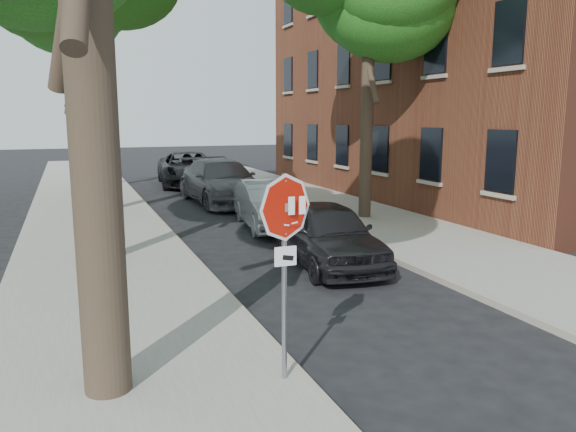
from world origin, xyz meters
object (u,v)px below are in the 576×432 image
at_px(apartment_building, 488,16).
at_px(car_d, 189,169).
at_px(tree_far, 68,28).
at_px(stop_sign, 285,238).
at_px(car_b, 269,205).
at_px(car_a, 328,234).
at_px(car_c, 222,182).

height_order(apartment_building, car_d, apartment_building).
bearing_deg(tree_far, stop_sign, -84.54).
relative_size(tree_far, car_d, 1.54).
distance_m(stop_sign, tree_far, 21.88).
bearing_deg(car_b, tree_far, 122.22).
bearing_deg(car_a, tree_far, 113.13).
xyz_separation_m(car_c, car_d, (-0.04, 6.30, -0.02)).
bearing_deg(apartment_building, car_b, -160.17).
height_order(tree_far, car_a, tree_far).
bearing_deg(tree_far, car_c, -47.62).
height_order(tree_far, car_b, tree_far).
bearing_deg(apartment_building, tree_far, 156.96).
height_order(car_a, car_c, car_c).
bearing_deg(tree_far, car_a, -72.22).
bearing_deg(car_c, stop_sign, -103.77).
bearing_deg(apartment_building, car_d, 146.38).
height_order(car_b, car_d, car_d).
relative_size(apartment_building, car_d, 3.33).
xyz_separation_m(apartment_building, stop_sign, (-14.70, -14.03, -5.71)).
bearing_deg(car_d, car_c, -83.89).
xyz_separation_m(apartment_building, car_a, (-11.62, -8.78, -6.92)).
xyz_separation_m(tree_far, car_a, (5.10, -15.89, -6.48)).
relative_size(tree_far, car_a, 2.15).
bearing_deg(car_a, car_c, 94.49).
relative_size(stop_sign, car_c, 0.44).
height_order(car_a, car_b, car_a).
xyz_separation_m(car_a, car_d, (0.11, 16.44, 0.10)).
distance_m(apartment_building, tree_far, 18.18).
distance_m(apartment_building, car_c, 13.40).
relative_size(stop_sign, tree_far, 0.28).
distance_m(tree_far, car_b, 14.01).
bearing_deg(stop_sign, car_b, 71.59).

